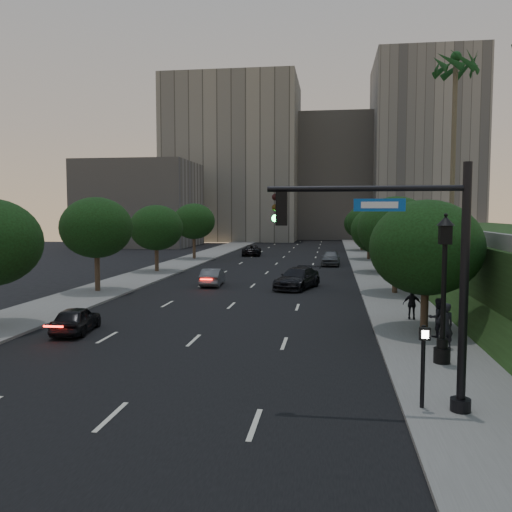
# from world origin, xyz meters

# --- Properties ---
(ground) EXTENTS (160.00, 160.00, 0.00)m
(ground) POSITION_xyz_m (0.00, 0.00, 0.00)
(ground) COLOR black
(ground) RESTS_ON ground
(road_surface) EXTENTS (16.00, 140.00, 0.02)m
(road_surface) POSITION_xyz_m (0.00, 30.00, 0.01)
(road_surface) COLOR black
(road_surface) RESTS_ON ground
(sidewalk_right) EXTENTS (4.50, 140.00, 0.15)m
(sidewalk_right) POSITION_xyz_m (10.25, 30.00, 0.07)
(sidewalk_right) COLOR slate
(sidewalk_right) RESTS_ON ground
(sidewalk_left) EXTENTS (4.50, 140.00, 0.15)m
(sidewalk_left) POSITION_xyz_m (-10.25, 30.00, 0.07)
(sidewalk_left) COLOR slate
(sidewalk_left) RESTS_ON ground
(parapet_wall) EXTENTS (0.35, 90.00, 0.70)m
(parapet_wall) POSITION_xyz_m (13.50, 28.00, 4.35)
(parapet_wall) COLOR slate
(parapet_wall) RESTS_ON embankment
(office_block_left) EXTENTS (26.00, 20.00, 32.00)m
(office_block_left) POSITION_xyz_m (-14.00, 92.00, 16.00)
(office_block_left) COLOR gray
(office_block_left) RESTS_ON ground
(office_block_mid) EXTENTS (22.00, 18.00, 26.00)m
(office_block_mid) POSITION_xyz_m (6.00, 102.00, 13.00)
(office_block_mid) COLOR gray
(office_block_mid) RESTS_ON ground
(office_block_right) EXTENTS (20.00, 22.00, 36.00)m
(office_block_right) POSITION_xyz_m (24.00, 96.00, 18.00)
(office_block_right) COLOR gray
(office_block_right) RESTS_ON ground
(office_block_filler) EXTENTS (18.00, 16.00, 14.00)m
(office_block_filler) POSITION_xyz_m (-26.00, 70.00, 7.00)
(office_block_filler) COLOR gray
(office_block_filler) RESTS_ON ground
(tree_right_a) EXTENTS (5.20, 5.20, 6.24)m
(tree_right_a) POSITION_xyz_m (10.30, 8.00, 4.02)
(tree_right_a) COLOR #38281C
(tree_right_a) RESTS_ON ground
(tree_right_b) EXTENTS (5.20, 5.20, 6.74)m
(tree_right_b) POSITION_xyz_m (10.30, 20.00, 4.52)
(tree_right_b) COLOR #38281C
(tree_right_b) RESTS_ON ground
(tree_right_c) EXTENTS (5.20, 5.20, 6.24)m
(tree_right_c) POSITION_xyz_m (10.30, 33.00, 4.02)
(tree_right_c) COLOR #38281C
(tree_right_c) RESTS_ON ground
(tree_right_d) EXTENTS (5.20, 5.20, 6.74)m
(tree_right_d) POSITION_xyz_m (10.30, 47.00, 4.52)
(tree_right_d) COLOR #38281C
(tree_right_d) RESTS_ON ground
(tree_right_e) EXTENTS (5.20, 5.20, 6.24)m
(tree_right_e) POSITION_xyz_m (10.30, 62.00, 4.02)
(tree_right_e) COLOR #38281C
(tree_right_e) RESTS_ON ground
(tree_left_b) EXTENTS (5.00, 5.00, 6.71)m
(tree_left_b) POSITION_xyz_m (-10.30, 18.00, 4.58)
(tree_left_b) COLOR #38281C
(tree_left_b) RESTS_ON ground
(tree_left_c) EXTENTS (5.00, 5.00, 6.34)m
(tree_left_c) POSITION_xyz_m (-10.30, 31.00, 4.21)
(tree_left_c) COLOR #38281C
(tree_left_c) RESTS_ON ground
(tree_left_d) EXTENTS (5.00, 5.00, 6.71)m
(tree_left_d) POSITION_xyz_m (-10.30, 45.00, 4.58)
(tree_left_d) COLOR #38281C
(tree_left_d) RESTS_ON ground
(palm_far) EXTENTS (3.20, 3.20, 15.50)m
(palm_far) POSITION_xyz_m (16.00, 30.00, 17.64)
(palm_far) COLOR #4C4233
(palm_far) RESTS_ON embankment
(traffic_signal_mast) EXTENTS (5.68, 0.56, 7.00)m
(traffic_signal_mast) POSITION_xyz_m (8.47, -2.56, 3.67)
(traffic_signal_mast) COLOR black
(traffic_signal_mast) RESTS_ON ground
(street_lamp) EXTENTS (0.64, 0.64, 5.62)m
(street_lamp) POSITION_xyz_m (10.01, 2.36, 2.63)
(street_lamp) COLOR black
(street_lamp) RESTS_ON ground
(pedestrian_signal) EXTENTS (0.30, 0.33, 2.50)m
(pedestrian_signal) POSITION_xyz_m (8.55, -2.49, 1.57)
(pedestrian_signal) COLOR black
(pedestrian_signal) RESTS_ON ground
(sedan_near_left) EXTENTS (1.97, 3.89, 1.27)m
(sedan_near_left) POSITION_xyz_m (-5.86, 5.79, 0.64)
(sedan_near_left) COLOR black
(sedan_near_left) RESTS_ON ground
(sedan_mid_left) EXTENTS (1.68, 4.18, 1.35)m
(sedan_mid_left) POSITION_xyz_m (-3.10, 22.72, 0.68)
(sedan_mid_left) COLOR #4D4F53
(sedan_mid_left) RESTS_ON ground
(sedan_far_left) EXTENTS (2.82, 5.27, 1.41)m
(sedan_far_left) POSITION_xyz_m (-4.37, 51.90, 0.70)
(sedan_far_left) COLOR black
(sedan_far_left) RESTS_ON ground
(sedan_near_right) EXTENTS (3.70, 5.77, 1.56)m
(sedan_near_right) POSITION_xyz_m (3.48, 21.93, 0.78)
(sedan_near_right) COLOR black
(sedan_near_right) RESTS_ON ground
(sedan_far_right) EXTENTS (2.10, 4.86, 1.63)m
(sedan_far_right) POSITION_xyz_m (5.87, 39.92, 0.82)
(sedan_far_right) COLOR #4F5356
(sedan_far_right) RESTS_ON ground
(pedestrian_a) EXTENTS (0.80, 0.66, 1.87)m
(pedestrian_a) POSITION_xyz_m (10.55, 4.50, 1.08)
(pedestrian_a) COLOR black
(pedestrian_a) RESTS_ON sidewalk_right
(pedestrian_b) EXTENTS (1.01, 0.90, 1.73)m
(pedestrian_b) POSITION_xyz_m (10.63, 6.62, 1.02)
(pedestrian_b) COLOR black
(pedestrian_b) RESTS_ON sidewalk_right
(pedestrian_c) EXTENTS (0.97, 0.54, 1.57)m
(pedestrian_c) POSITION_xyz_m (10.11, 10.55, 0.94)
(pedestrian_c) COLOR black
(pedestrian_c) RESTS_ON sidewalk_right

